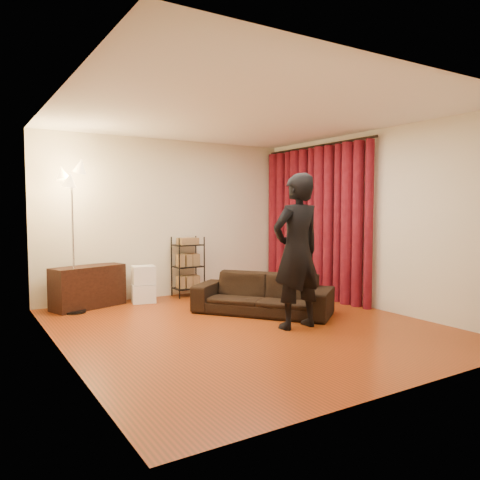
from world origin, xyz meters
TOP-DOWN VIEW (x-y plane):
  - floor at (0.00, 0.00)m, footprint 5.00×5.00m
  - ceiling at (0.00, 0.00)m, footprint 5.00×5.00m
  - wall_back at (0.00, 2.50)m, footprint 5.00×0.00m
  - wall_front at (0.00, -2.50)m, footprint 5.00×0.00m
  - wall_left at (-2.25, 0.00)m, footprint 0.00×5.00m
  - wall_right at (2.25, 0.00)m, footprint 0.00×5.00m
  - curtain_rod at (2.15, 1.12)m, footprint 0.04×2.65m
  - curtain at (2.13, 1.12)m, footprint 0.22×2.65m
  - sofa at (0.60, 0.49)m, footprint 1.82×2.02m
  - person at (0.51, -0.40)m, footprint 0.73×0.49m
  - media_cabinet at (-1.45, 2.23)m, footprint 1.18×0.74m
  - storage_boxes at (-0.60, 2.13)m, footprint 0.41×0.35m
  - wire_shelf at (0.26, 2.28)m, footprint 0.51×0.38m
  - floor_lamp at (-1.72, 1.97)m, footprint 0.41×0.41m

SIDE VIEW (x-z plane):
  - floor at x=0.00m, z-range 0.00..0.00m
  - sofa at x=0.60m, z-range 0.00..0.57m
  - storage_boxes at x=-0.60m, z-range 0.00..0.60m
  - media_cabinet at x=-1.45m, z-range 0.00..0.64m
  - wire_shelf at x=0.26m, z-range 0.00..1.03m
  - person at x=0.51m, z-range 0.00..1.97m
  - floor_lamp at x=-1.72m, z-range 0.00..2.14m
  - curtain at x=2.13m, z-range 0.00..2.55m
  - wall_back at x=0.00m, z-range -1.15..3.85m
  - wall_front at x=0.00m, z-range -1.15..3.85m
  - wall_left at x=-2.25m, z-range -1.15..3.85m
  - wall_right at x=2.25m, z-range -1.15..3.85m
  - curtain_rod at x=2.15m, z-range 2.56..2.60m
  - ceiling at x=0.00m, z-range 2.70..2.70m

